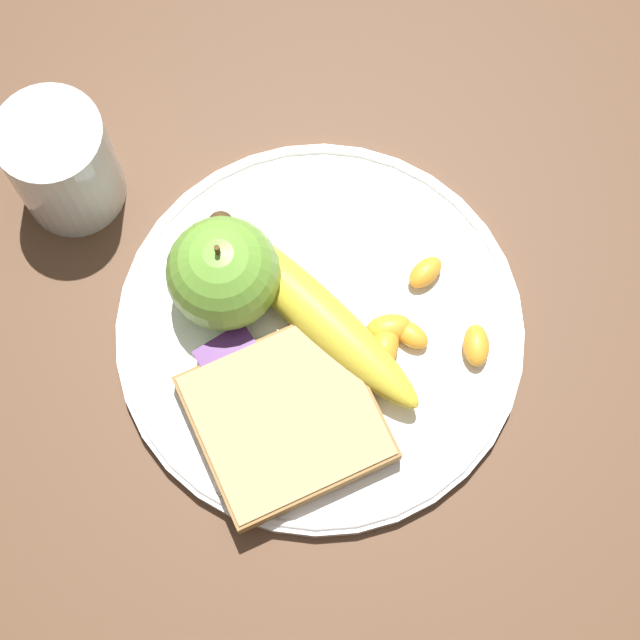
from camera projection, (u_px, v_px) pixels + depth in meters
name	position (u px, v px, depth m)	size (l,w,h in m)	color
ground_plane	(320.00, 334.00, 0.76)	(3.00, 3.00, 0.00)	brown
plate	(320.00, 330.00, 0.75)	(0.29, 0.29, 0.01)	white
juice_glass	(63.00, 165.00, 0.75)	(0.07, 0.07, 0.09)	silver
apple	(223.00, 273.00, 0.72)	(0.08, 0.08, 0.09)	#72B23D
banana	(311.00, 308.00, 0.73)	(0.08, 0.20, 0.04)	yellow
bread_slice	(286.00, 419.00, 0.72)	(0.13, 0.13, 0.02)	olive
fork	(331.00, 314.00, 0.75)	(0.15, 0.13, 0.00)	#B2B2B7
jam_packet	(231.00, 360.00, 0.73)	(0.04, 0.03, 0.02)	white
orange_segment_0	(383.00, 350.00, 0.73)	(0.04, 0.04, 0.02)	#F9A32D
orange_segment_1	(411.00, 335.00, 0.74)	(0.03, 0.03, 0.02)	#F9A32D
orange_segment_2	(425.00, 272.00, 0.75)	(0.03, 0.02, 0.02)	#F9A32D
orange_segment_3	(389.00, 328.00, 0.74)	(0.04, 0.03, 0.02)	#F9A32D
orange_segment_4	(476.00, 345.00, 0.74)	(0.03, 0.04, 0.02)	#F9A32D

